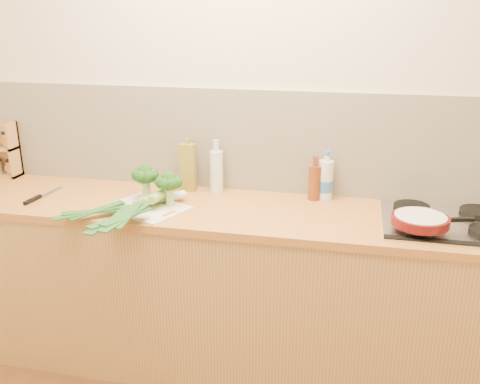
% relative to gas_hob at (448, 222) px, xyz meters
% --- Properties ---
extents(room_shell, '(3.50, 3.50, 3.50)m').
position_rel_gas_hob_xyz_m(room_shell, '(-1.02, 0.29, 0.26)').
color(room_shell, beige).
rests_on(room_shell, ground).
extents(counter, '(3.20, 0.62, 0.90)m').
position_rel_gas_hob_xyz_m(counter, '(-1.02, 0.00, -0.46)').
color(counter, tan).
rests_on(counter, ground).
extents(gas_hob, '(0.58, 0.50, 0.04)m').
position_rel_gas_hob_xyz_m(gas_hob, '(0.00, 0.00, 0.00)').
color(gas_hob, silver).
rests_on(gas_hob, counter).
extents(chopping_board, '(0.46, 0.41, 0.01)m').
position_rel_gas_hob_xyz_m(chopping_board, '(-1.41, -0.10, -0.01)').
color(chopping_board, silver).
rests_on(chopping_board, counter).
extents(broccoli_left, '(0.14, 0.14, 0.18)m').
position_rel_gas_hob_xyz_m(broccoli_left, '(-1.45, 0.01, 0.12)').
color(broccoli_left, '#9DBE6F').
rests_on(broccoli_left, chopping_board).
extents(broccoli_right, '(0.13, 0.14, 0.17)m').
position_rel_gas_hob_xyz_m(broccoli_right, '(-1.31, -0.05, 0.12)').
color(broccoli_right, '#9DBE6F').
rests_on(broccoli_right, chopping_board).
extents(leek_front, '(0.50, 0.49, 0.04)m').
position_rel_gas_hob_xyz_m(leek_front, '(-1.45, -0.12, 0.02)').
color(leek_front, white).
rests_on(leek_front, chopping_board).
extents(leek_mid, '(0.19, 0.68, 0.04)m').
position_rel_gas_hob_xyz_m(leek_mid, '(-1.40, -0.16, 0.04)').
color(leek_mid, white).
rests_on(leek_mid, chopping_board).
extents(leek_back, '(0.15, 0.65, 0.04)m').
position_rel_gas_hob_xyz_m(leek_back, '(-1.36, -0.18, 0.06)').
color(leek_back, white).
rests_on(leek_back, chopping_board).
extents(chefs_knife, '(0.06, 0.30, 0.02)m').
position_rel_gas_hob_xyz_m(chefs_knife, '(-2.01, -0.09, -0.01)').
color(chefs_knife, silver).
rests_on(chefs_knife, counter).
extents(skillet, '(0.36, 0.25, 0.04)m').
position_rel_gas_hob_xyz_m(skillet, '(-0.13, -0.12, 0.05)').
color(skillet, '#520D0E').
rests_on(skillet, gas_hob).
extents(oil_tin, '(0.08, 0.05, 0.29)m').
position_rel_gas_hob_xyz_m(oil_tin, '(-1.30, 0.21, 0.12)').
color(oil_tin, olive).
rests_on(oil_tin, counter).
extents(glass_bottle, '(0.07, 0.07, 0.28)m').
position_rel_gas_hob_xyz_m(glass_bottle, '(-1.14, 0.22, 0.10)').
color(glass_bottle, silver).
rests_on(glass_bottle, counter).
extents(amber_bottle, '(0.06, 0.06, 0.23)m').
position_rel_gas_hob_xyz_m(amber_bottle, '(-0.62, 0.22, 0.08)').
color(amber_bottle, brown).
rests_on(amber_bottle, counter).
extents(water_bottle, '(0.08, 0.08, 0.23)m').
position_rel_gas_hob_xyz_m(water_bottle, '(-0.57, 0.24, 0.08)').
color(water_bottle, silver).
rests_on(water_bottle, counter).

